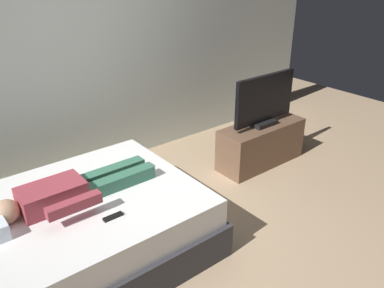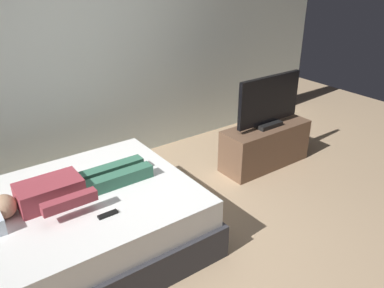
% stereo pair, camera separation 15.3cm
% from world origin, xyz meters
% --- Properties ---
extents(ground_plane, '(10.00, 10.00, 0.00)m').
position_xyz_m(ground_plane, '(0.00, 0.00, 0.00)').
color(ground_plane, tan).
extents(back_wall, '(6.40, 0.10, 2.80)m').
position_xyz_m(back_wall, '(0.40, 1.85, 1.40)').
color(back_wall, silver).
rests_on(back_wall, ground).
extents(bed, '(2.06, 1.53, 0.54)m').
position_xyz_m(bed, '(-0.73, 0.43, 0.26)').
color(bed, '#333338').
rests_on(bed, ground).
extents(person, '(1.26, 0.46, 0.18)m').
position_xyz_m(person, '(-0.70, 0.47, 0.62)').
color(person, '#993842').
rests_on(person, bed).
extents(remote, '(0.15, 0.04, 0.02)m').
position_xyz_m(remote, '(-0.55, 0.07, 0.55)').
color(remote, black).
rests_on(remote, bed).
extents(tv_stand, '(1.10, 0.40, 0.50)m').
position_xyz_m(tv_stand, '(1.70, 0.64, 0.25)').
color(tv_stand, brown).
rests_on(tv_stand, ground).
extents(tv, '(0.88, 0.20, 0.59)m').
position_xyz_m(tv, '(1.70, 0.64, 0.78)').
color(tv, black).
rests_on(tv, tv_stand).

